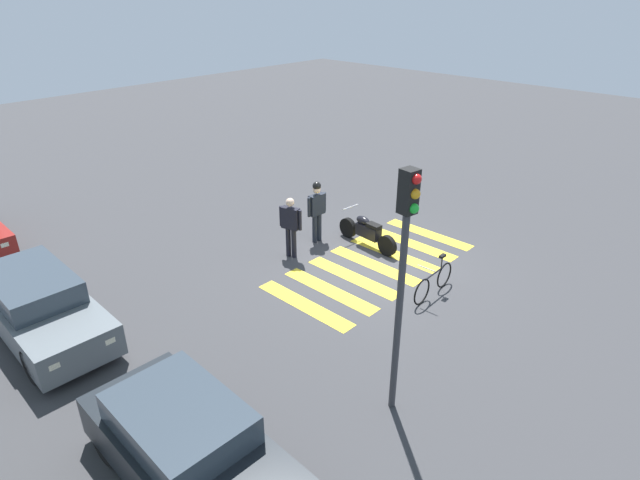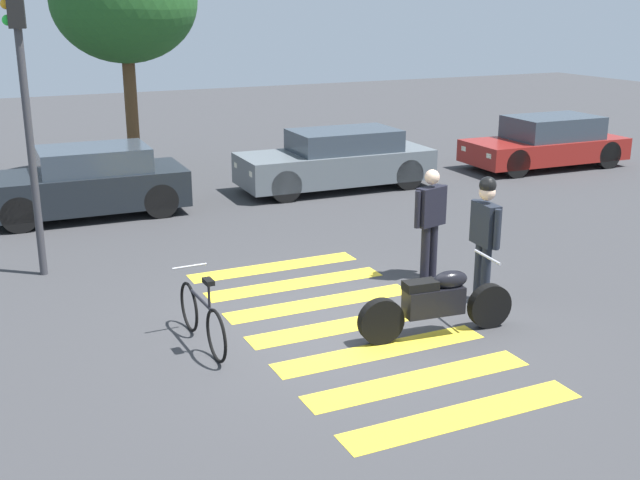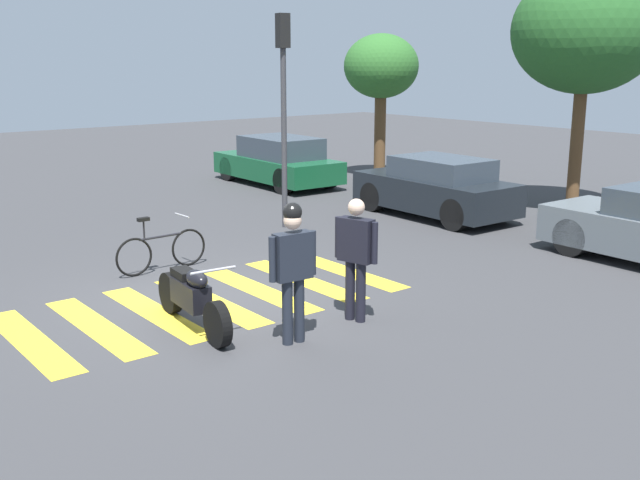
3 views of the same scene
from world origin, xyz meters
name	(u,v)px [view 2 (image 2 of 3)]	position (x,y,z in m)	size (l,w,h in m)	color
ground_plane	(348,325)	(0.00, 0.00, 0.00)	(60.00, 60.00, 0.00)	#38383A
police_motorcycle	(436,303)	(0.89, -0.78, 0.45)	(2.20, 0.62, 1.02)	black
leaning_bicycle	(202,318)	(-1.98, 0.21, 0.37)	(0.46, 1.74, 1.00)	black
officer_on_foot	(430,216)	(2.04, 1.18, 1.01)	(0.67, 0.33, 1.75)	black
officer_by_motorcycle	(485,229)	(2.18, -0.01, 1.09)	(0.25, 0.69, 1.87)	#1E232D
crosswalk_stripes	(348,325)	(0.00, 0.00, 0.00)	(2.86, 5.85, 0.01)	yellow
car_black_suv	(88,183)	(-2.19, 7.37, 0.68)	(4.01, 1.81, 1.41)	black
car_grey_coupe	(337,160)	(3.49, 7.39, 0.67)	(4.55, 1.79, 1.38)	black
car_maroon_wagon	(547,143)	(9.61, 7.30, 0.65)	(4.36, 1.85, 1.34)	black
traffic_light_pole	(23,84)	(-3.51, 3.96, 3.03)	(0.34, 0.27, 4.54)	#38383D
street_tree_mid	(124,1)	(-0.56, 10.46, 4.23)	(3.39, 3.39, 5.69)	brown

